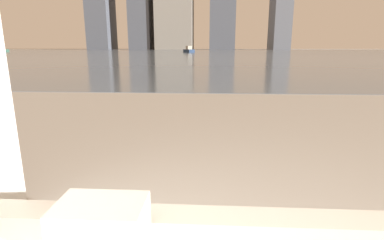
{
  "coord_description": "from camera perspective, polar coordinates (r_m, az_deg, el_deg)",
  "views": [
    {
      "loc": [
        0.18,
        0.11,
        1.06
      ],
      "look_at": [
        0.06,
        2.18,
        0.55
      ],
      "focal_mm": 28.0,
      "sensor_mm": 36.0,
      "label": 1
    }
  ],
  "objects": [
    {
      "name": "harbor_water",
      "position": [
        61.9,
        3.32,
        12.8
      ],
      "size": [
        180.0,
        110.0,
        0.01
      ],
      "color": "slate",
      "rests_on": "ground_plane"
    },
    {
      "name": "towel_stack",
      "position": [
        0.94,
        -16.87,
        -18.12
      ],
      "size": [
        0.25,
        0.17,
        0.12
      ],
      "color": "silver",
      "rests_on": "bathtub"
    },
    {
      "name": "harbor_boat_3",
      "position": [
        56.83,
        -0.61,
        13.16
      ],
      "size": [
        2.32,
        3.33,
        1.19
      ],
      "color": "navy",
      "rests_on": "harbor_water"
    },
    {
      "name": "harbor_boat_0",
      "position": [
        73.02,
        -32.51,
        11.18
      ],
      "size": [
        1.22,
        3.03,
        1.11
      ],
      "color": "#335647",
      "rests_on": "harbor_water"
    }
  ]
}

